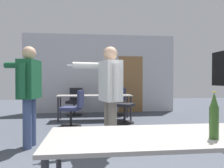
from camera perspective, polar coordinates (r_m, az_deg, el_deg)
back_wall at (r=7.98m, az=-2.75°, el=2.66°), size 5.49×0.12×2.82m
conference_table_near at (r=1.94m, az=18.12°, el=-13.99°), size 2.21×0.77×0.73m
conference_table_far at (r=6.48m, az=-4.54°, el=-3.48°), size 2.18×0.66×0.73m
person_center_tall at (r=3.55m, az=-0.68°, el=-1.29°), size 0.90×0.66×1.72m
person_far_watching at (r=4.08m, az=-20.99°, el=-0.71°), size 0.79×0.78×1.76m
office_chair_side_rolled at (r=6.02m, az=2.63°, el=-5.81°), size 0.68×0.65×0.96m
office_chair_far_left at (r=5.62m, az=-9.96°, el=-6.62°), size 0.61×0.56×0.92m
office_chair_near_pushed at (r=7.46m, az=-9.71°, el=-4.81°), size 0.55×0.60×0.91m
office_chair_far_right at (r=7.36m, az=1.59°, el=-4.74°), size 0.56×0.52×0.93m
beer_bottle at (r=1.83m, az=25.10°, el=-7.67°), size 0.07×0.07×0.36m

